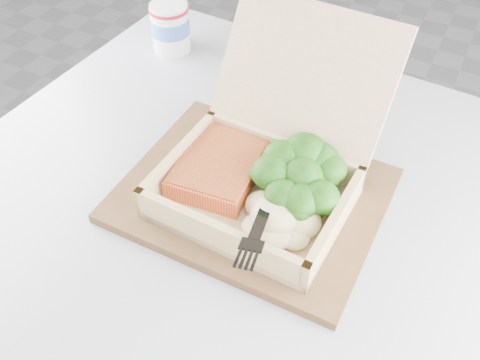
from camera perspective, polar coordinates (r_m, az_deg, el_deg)
The scene contains 10 objects.
floor at distance 1.58m, azimuth 8.01°, elevation -4.86°, with size 4.00×4.00×0.00m, color #9B9AA0.
cafe_table at distance 0.84m, azimuth -1.23°, elevation -9.16°, with size 0.78×0.78×0.70m.
serving_tray at distance 0.68m, azimuth 1.33°, elevation -1.62°, with size 0.32×0.26×0.01m, color brown.
takeout_container at distance 0.66m, azimuth 3.30°, elevation 2.76°, with size 0.23×0.28×0.19m.
salmon_fillet at distance 0.68m, azimuth -2.19°, elevation 1.39°, with size 0.10×0.13×0.03m, color #EF582E.
broccoli_pile at distance 0.65m, azimuth 6.61°, elevation -0.25°, with size 0.13×0.13×0.05m, color #2C7119, non-canonical shape.
mashed_potatoes at distance 0.62m, azimuth 3.82°, elevation -3.77°, with size 0.10×0.08×0.03m, color beige.
plastic_fork at distance 0.62m, azimuth 3.12°, elevation -1.73°, with size 0.06×0.17×0.04m.
paper_cup at distance 0.95m, azimuth -7.45°, elevation 15.99°, with size 0.07×0.07×0.08m.
receipt at distance 0.80m, azimuth 10.76°, elevation 5.46°, with size 0.08×0.16×0.00m, color white.
Camera 1 is at (0.25, -0.98, 1.22)m, focal length 40.00 mm.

